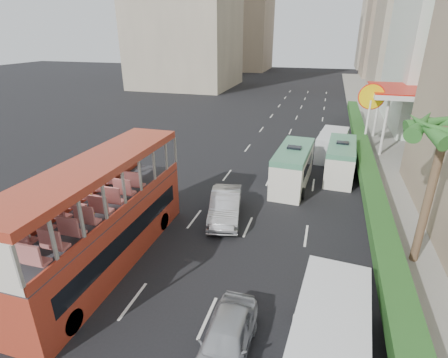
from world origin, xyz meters
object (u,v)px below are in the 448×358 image
at_px(panel_van_far, 332,145).
at_px(minibus_far, 340,160).
at_px(car_silver_lane_a, 225,218).
at_px(palm_tree, 428,199).
at_px(car_silver_lane_b, 226,354).
at_px(shell_station, 404,119).
at_px(minibus_near, 293,167).
at_px(double_decker_bus, 102,215).
at_px(panel_van_near, 329,339).
at_px(van_asset, 288,174).

bearing_deg(panel_van_far, minibus_far, -75.47).
relative_size(car_silver_lane_a, palm_tree, 0.75).
bearing_deg(palm_tree, car_silver_lane_a, 170.26).
height_order(minibus_far, palm_tree, palm_tree).
xyz_separation_m(car_silver_lane_b, palm_tree, (7.06, 7.38, 3.38)).
height_order(car_silver_lane_a, car_silver_lane_b, car_silver_lane_a).
xyz_separation_m(palm_tree, shell_station, (2.20, 19.00, -0.63)).
bearing_deg(minibus_near, minibus_far, 43.75).
relative_size(double_decker_bus, car_silver_lane_b, 2.71).
relative_size(panel_van_near, palm_tree, 0.86).
height_order(minibus_far, shell_station, shell_station).
relative_size(car_silver_lane_a, van_asset, 0.90).
xyz_separation_m(minibus_near, minibus_far, (3.23, 2.72, -0.09)).
xyz_separation_m(van_asset, minibus_far, (3.68, 0.76, 1.27)).
relative_size(car_silver_lane_b, panel_van_far, 0.76).
height_order(panel_van_near, shell_station, shell_station).
bearing_deg(double_decker_bus, minibus_far, 53.59).
bearing_deg(palm_tree, double_decker_bus, -163.84).
distance_m(palm_tree, shell_station, 19.14).
height_order(panel_van_far, palm_tree, palm_tree).
distance_m(double_decker_bus, panel_van_near, 10.46).
distance_m(car_silver_lane_a, panel_van_near, 10.37).
bearing_deg(minibus_near, car_silver_lane_a, -114.89).
height_order(double_decker_bus, van_asset, double_decker_bus).
bearing_deg(double_decker_bus, car_silver_lane_a, 54.15).
distance_m(minibus_near, palm_tree, 10.16).
height_order(double_decker_bus, panel_van_far, double_decker_bus).
distance_m(car_silver_lane_b, minibus_far, 18.08).
bearing_deg(van_asset, minibus_far, 9.64).
bearing_deg(panel_van_far, palm_tree, -68.28).
xyz_separation_m(panel_van_far, palm_tree, (3.88, -14.70, 2.31)).
height_order(panel_van_far, shell_station, shell_station).
distance_m(car_silver_lane_a, minibus_near, 6.82).
bearing_deg(palm_tree, minibus_far, 107.76).
bearing_deg(car_silver_lane_b, car_silver_lane_a, 106.07).
bearing_deg(van_asset, car_silver_lane_a, -111.32).
distance_m(double_decker_bus, shell_station, 28.02).
distance_m(double_decker_bus, van_asset, 15.34).
bearing_deg(minibus_near, double_decker_bus, -118.63).
xyz_separation_m(panel_van_near, palm_tree, (3.82, 6.81, 2.28)).
height_order(minibus_near, minibus_far, minibus_near).
height_order(car_silver_lane_a, panel_van_near, panel_van_near).
height_order(minibus_near, shell_station, shell_station).
xyz_separation_m(van_asset, panel_van_far, (3.09, 5.19, 1.07)).
relative_size(minibus_near, panel_van_near, 1.12).
bearing_deg(panel_van_near, palm_tree, 65.36).
bearing_deg(minibus_far, car_silver_lane_b, -99.16).
xyz_separation_m(double_decker_bus, minibus_near, (7.29, 11.54, -1.17)).
bearing_deg(shell_station, van_asset, -133.96).
height_order(van_asset, palm_tree, palm_tree).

